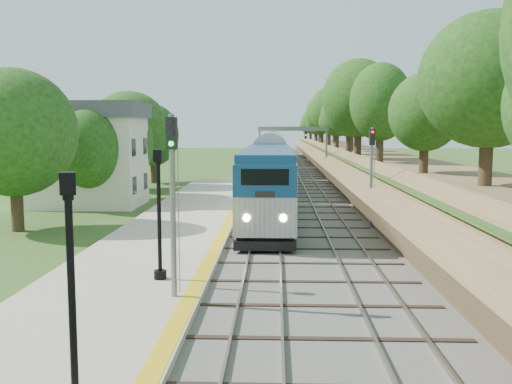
{
  "coord_description": "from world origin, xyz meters",
  "views": [
    {
      "loc": [
        0.53,
        -13.49,
        6.02
      ],
      "look_at": [
        -0.5,
        15.2,
        2.8
      ],
      "focal_mm": 40.0,
      "sensor_mm": 36.0,
      "label": 1
    }
  ],
  "objects_px": {
    "lamppost_mid": "(72,307)",
    "signal_platform": "(173,186)",
    "signal_farside": "(371,166)",
    "station_building": "(88,153)",
    "lamppost_far": "(159,222)",
    "train": "(273,156)",
    "signal_gantry": "(293,138)"
  },
  "relations": [
    {
      "from": "station_building",
      "to": "lamppost_far",
      "type": "bearing_deg",
      "value": -65.85
    },
    {
      "from": "train",
      "to": "signal_platform",
      "type": "height_order",
      "value": "signal_platform"
    },
    {
      "from": "signal_platform",
      "to": "signal_farside",
      "type": "bearing_deg",
      "value": 59.64
    },
    {
      "from": "station_building",
      "to": "lamppost_far",
      "type": "xyz_separation_m",
      "value": [
        10.17,
        -22.69,
        -1.54
      ]
    },
    {
      "from": "station_building",
      "to": "signal_farside",
      "type": "height_order",
      "value": "station_building"
    },
    {
      "from": "signal_gantry",
      "to": "train",
      "type": "relative_size",
      "value": 0.08
    },
    {
      "from": "train",
      "to": "station_building",
      "type": "bearing_deg",
      "value": -113.28
    },
    {
      "from": "station_building",
      "to": "signal_farside",
      "type": "relative_size",
      "value": 1.45
    },
    {
      "from": "lamppost_mid",
      "to": "lamppost_far",
      "type": "height_order",
      "value": "lamppost_far"
    },
    {
      "from": "station_building",
      "to": "signal_gantry",
      "type": "distance_m",
      "value": 29.94
    },
    {
      "from": "station_building",
      "to": "lamppost_far",
      "type": "distance_m",
      "value": 24.91
    },
    {
      "from": "train",
      "to": "lamppost_far",
      "type": "relative_size",
      "value": 20.92
    },
    {
      "from": "lamppost_mid",
      "to": "signal_platform",
      "type": "height_order",
      "value": "signal_platform"
    },
    {
      "from": "signal_gantry",
      "to": "train",
      "type": "bearing_deg",
      "value": 108.14
    },
    {
      "from": "signal_farside",
      "to": "station_building",
      "type": "bearing_deg",
      "value": 155.17
    },
    {
      "from": "lamppost_far",
      "to": "signal_platform",
      "type": "xyz_separation_m",
      "value": [
        0.92,
        -2.19,
        1.59
      ]
    },
    {
      "from": "train",
      "to": "lamppost_mid",
      "type": "relative_size",
      "value": 21.11
    },
    {
      "from": "lamppost_mid",
      "to": "signal_platform",
      "type": "xyz_separation_m",
      "value": [
        0.57,
        7.89,
        1.61
      ]
    },
    {
      "from": "signal_gantry",
      "to": "signal_platform",
      "type": "height_order",
      "value": "signal_platform"
    },
    {
      "from": "train",
      "to": "signal_farside",
      "type": "distance_m",
      "value": 42.36
    },
    {
      "from": "lamppost_far",
      "to": "train",
      "type": "bearing_deg",
      "value": 86.04
    },
    {
      "from": "station_building",
      "to": "signal_platform",
      "type": "height_order",
      "value": "station_building"
    },
    {
      "from": "train",
      "to": "signal_farside",
      "type": "relative_size",
      "value": 17.07
    },
    {
      "from": "signal_gantry",
      "to": "signal_platform",
      "type": "relative_size",
      "value": 1.37
    },
    {
      "from": "station_building",
      "to": "signal_gantry",
      "type": "height_order",
      "value": "station_building"
    },
    {
      "from": "lamppost_mid",
      "to": "signal_farside",
      "type": "bearing_deg",
      "value": 67.58
    },
    {
      "from": "signal_gantry",
      "to": "station_building",
      "type": "bearing_deg",
      "value": -123.38
    },
    {
      "from": "signal_platform",
      "to": "station_building",
      "type": "bearing_deg",
      "value": 114.04
    },
    {
      "from": "signal_farside",
      "to": "lamppost_mid",
      "type": "bearing_deg",
      "value": -112.42
    },
    {
      "from": "signal_gantry",
      "to": "signal_platform",
      "type": "bearing_deg",
      "value": -96.15
    },
    {
      "from": "lamppost_mid",
      "to": "lamppost_far",
      "type": "distance_m",
      "value": 10.09
    },
    {
      "from": "signal_farside",
      "to": "signal_platform",
      "type": "bearing_deg",
      "value": -120.36
    }
  ]
}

